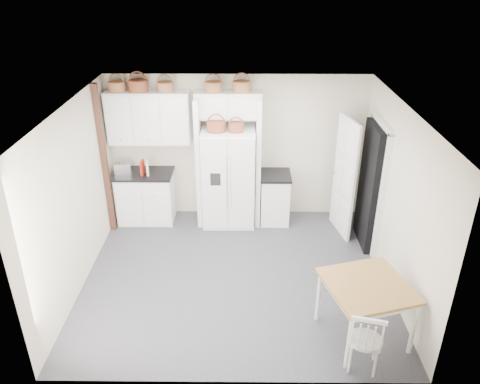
{
  "coord_description": "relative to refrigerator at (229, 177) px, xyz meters",
  "views": [
    {
      "loc": [
        0.12,
        -5.78,
        4.32
      ],
      "look_at": [
        0.06,
        0.4,
        1.22
      ],
      "focal_mm": 35.0,
      "sensor_mm": 36.0,
      "label": 1
    }
  ],
  "objects": [
    {
      "name": "doorway_void",
      "position": [
        2.31,
        -0.66,
        0.15
      ],
      "size": [
        0.18,
        0.85,
        2.05
      ],
      "primitive_type": "cube",
      "color": "black",
      "rests_on": "floor"
    },
    {
      "name": "basket_upper_c",
      "position": [
        -1.03,
        0.17,
        1.55
      ],
      "size": [
        0.27,
        0.27,
        0.16
      ],
      "primitive_type": "cylinder",
      "color": "brown",
      "rests_on": "upper_cabinet"
    },
    {
      "name": "ceiling",
      "position": [
        0.15,
        -1.66,
        1.72
      ],
      "size": [
        4.5,
        4.5,
        0.0
      ],
      "primitive_type": "plane",
      "color": "white",
      "rests_on": "wall_back"
    },
    {
      "name": "door_slab",
      "position": [
        1.95,
        -0.32,
        0.15
      ],
      "size": [
        0.21,
        0.79,
        2.05
      ],
      "primitive_type": "cube",
      "rotation": [
        0.0,
        0.0,
        -1.36
      ],
      "color": "white",
      "rests_on": "floor"
    },
    {
      "name": "wall_left",
      "position": [
        -2.1,
        -1.66,
        0.42
      ],
      "size": [
        0.0,
        4.0,
        4.0
      ],
      "primitive_type": "plane",
      "rotation": [
        1.57,
        0.0,
        1.57
      ],
      "color": "beige",
      "rests_on": "floor"
    },
    {
      "name": "basket_fridge_b",
      "position": [
        0.13,
        -0.1,
        0.94
      ],
      "size": [
        0.25,
        0.25,
        0.14
      ],
      "primitive_type": "cylinder",
      "color": "brown",
      "rests_on": "refrigerator"
    },
    {
      "name": "refrigerator",
      "position": [
        0.0,
        0.0,
        0.0
      ],
      "size": [
        0.91,
        0.73,
        1.75
      ],
      "primitive_type": "cube",
      "color": "white",
      "rests_on": "floor"
    },
    {
      "name": "bridge_cabinet",
      "position": [
        -0.0,
        0.17,
        1.25
      ],
      "size": [
        1.12,
        0.34,
        0.45
      ],
      "primitive_type": "cube",
      "color": "white",
      "rests_on": "wall_back"
    },
    {
      "name": "basket_fridge_a",
      "position": [
        -0.19,
        -0.1,
        0.96
      ],
      "size": [
        0.31,
        0.31,
        0.16
      ],
      "primitive_type": "cylinder",
      "color": "brown",
      "rests_on": "refrigerator"
    },
    {
      "name": "base_cab_right",
      "position": [
        0.82,
        0.04,
        -0.44
      ],
      "size": [
        0.5,
        0.6,
        0.88
      ],
      "primitive_type": "cube",
      "color": "white",
      "rests_on": "floor"
    },
    {
      "name": "wall_back",
      "position": [
        0.15,
        0.34,
        0.42
      ],
      "size": [
        4.5,
        0.0,
        4.5
      ],
      "primitive_type": "plane",
      "rotation": [
        1.57,
        0.0,
        0.0
      ],
      "color": "beige",
      "rests_on": "floor"
    },
    {
      "name": "counter_right",
      "position": [
        0.82,
        0.04,
        0.02
      ],
      "size": [
        0.54,
        0.64,
        0.04
      ],
      "primitive_type": "cube",
      "color": "black",
      "rests_on": "base_cab_right"
    },
    {
      "name": "fridge_panel_left",
      "position": [
        -0.51,
        0.04,
        0.27
      ],
      "size": [
        0.08,
        0.6,
        2.3
      ],
      "primitive_type": "cube",
      "color": "white",
      "rests_on": "floor"
    },
    {
      "name": "trim_post",
      "position": [
        -2.05,
        -0.31,
        0.42
      ],
      "size": [
        0.09,
        0.09,
        2.6
      ],
      "primitive_type": "cube",
      "color": "#402818",
      "rests_on": "floor"
    },
    {
      "name": "toaster",
      "position": [
        -1.85,
        0.02,
        0.16
      ],
      "size": [
        0.3,
        0.2,
        0.19
      ],
      "primitive_type": "cube",
      "rotation": [
        0.0,
        0.0,
        0.16
      ],
      "color": "silver",
      "rests_on": "counter_left"
    },
    {
      "name": "floor",
      "position": [
        0.15,
        -1.66,
        -0.88
      ],
      "size": [
        4.5,
        4.5,
        0.0
      ],
      "primitive_type": "plane",
      "color": "#353539",
      "rests_on": "ground"
    },
    {
      "name": "wall_right",
      "position": [
        2.4,
        -1.66,
        0.42
      ],
      "size": [
        0.0,
        4.0,
        4.0
      ],
      "primitive_type": "plane",
      "rotation": [
        1.57,
        0.0,
        -1.57
      ],
      "color": "beige",
      "rests_on": "floor"
    },
    {
      "name": "dining_table",
      "position": [
        1.77,
        -2.9,
        -0.47
      ],
      "size": [
        1.19,
        1.19,
        0.8
      ],
      "primitive_type": "cube",
      "rotation": [
        0.0,
        0.0,
        0.28
      ],
      "color": "olive",
      "rests_on": "floor"
    },
    {
      "name": "basket_bridge_b",
      "position": [
        0.22,
        0.17,
        1.56
      ],
      "size": [
        0.3,
        0.3,
        0.17
      ],
      "primitive_type": "cylinder",
      "color": "brown",
      "rests_on": "bridge_cabinet"
    },
    {
      "name": "basket_upper_a",
      "position": [
        -1.83,
        0.17,
        1.55
      ],
      "size": [
        0.28,
        0.28,
        0.16
      ],
      "primitive_type": "cylinder",
      "color": "brown",
      "rests_on": "upper_cabinet"
    },
    {
      "name": "windsor_chair",
      "position": [
        1.66,
        -3.41,
        -0.47
      ],
      "size": [
        0.47,
        0.45,
        0.81
      ],
      "primitive_type": "cube",
      "rotation": [
        0.0,
        0.0,
        -0.25
      ],
      "color": "white",
      "rests_on": "floor"
    },
    {
      "name": "upper_cabinet",
      "position": [
        -1.35,
        0.17,
        1.02
      ],
      "size": [
        1.4,
        0.34,
        0.9
      ],
      "primitive_type": "cube",
      "color": "white",
      "rests_on": "wall_back"
    },
    {
      "name": "base_cab_left",
      "position": [
        -1.5,
        0.04,
        -0.42
      ],
      "size": [
        0.97,
        0.61,
        0.9
      ],
      "primitive_type": "cube",
      "color": "white",
      "rests_on": "floor"
    },
    {
      "name": "fridge_panel_right",
      "position": [
        0.51,
        0.04,
        0.27
      ],
      "size": [
        0.08,
        0.6,
        2.3
      ],
      "primitive_type": "cube",
      "color": "white",
      "rests_on": "floor"
    },
    {
      "name": "cookbook_cream",
      "position": [
        -1.41,
        -0.04,
        0.19
      ],
      "size": [
        0.08,
        0.17,
        0.26
      ],
      "primitive_type": "cube",
      "rotation": [
        0.0,
        0.0,
        0.24
      ],
      "color": "beige",
      "rests_on": "counter_left"
    },
    {
      "name": "cookbook_red",
      "position": [
        -1.49,
        -0.04,
        0.2
      ],
      "size": [
        0.05,
        0.17,
        0.26
      ],
      "primitive_type": "cube",
      "rotation": [
        0.0,
        0.0,
        -0.08
      ],
      "color": "#A12213",
      "rests_on": "counter_left"
    },
    {
      "name": "basket_bridge_a",
      "position": [
        -0.24,
        0.17,
        1.56
      ],
      "size": [
        0.29,
        0.29,
        0.16
      ],
      "primitive_type": "cylinder",
      "color": "brown",
      "rests_on": "bridge_cabinet"
    },
    {
      "name": "basket_upper_b",
      "position": [
        -1.48,
        0.17,
        1.57
      ],
      "size": [
        0.32,
        0.32,
        0.19
      ],
      "primitive_type": "cylinder",
      "color": "brown",
      "rests_on": "upper_cabinet"
    },
    {
      "name": "counter_left",
      "position": [
        -1.5,
        0.04,
        0.05
      ],
      "size": [
        1.01,
        0.66,
        0.04
      ],
      "primitive_type": "cube",
      "color": "black",
      "rests_on": "base_cab_left"
    }
  ]
}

